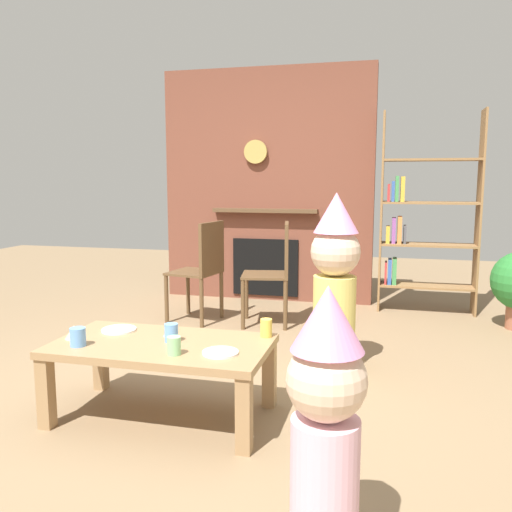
# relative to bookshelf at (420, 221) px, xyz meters

# --- Properties ---
(ground_plane) EXTENTS (12.00, 12.00, 0.00)m
(ground_plane) POSITION_rel_bookshelf_xyz_m (-1.26, -2.40, -0.87)
(ground_plane) COLOR #846B4C
(brick_fireplace_feature) EXTENTS (2.20, 0.28, 2.40)m
(brick_fireplace_feature) POSITION_rel_bookshelf_xyz_m (-1.54, 0.20, 0.32)
(brick_fireplace_feature) COLOR brown
(brick_fireplace_feature) RESTS_ON ground_plane
(bookshelf) EXTENTS (0.90, 0.28, 1.90)m
(bookshelf) POSITION_rel_bookshelf_xyz_m (0.00, 0.00, 0.00)
(bookshelf) COLOR olive
(bookshelf) RESTS_ON ground_plane
(coffee_table) EXTENTS (1.14, 0.62, 0.41)m
(coffee_table) POSITION_rel_bookshelf_xyz_m (-1.43, -2.77, -0.52)
(coffee_table) COLOR #9E7A51
(coffee_table) RESTS_ON ground_plane
(paper_cup_near_left) EXTENTS (0.08, 0.08, 0.10)m
(paper_cup_near_left) POSITION_rel_bookshelf_xyz_m (-1.82, -2.93, -0.41)
(paper_cup_near_left) COLOR #669EE0
(paper_cup_near_left) RESTS_ON coffee_table
(paper_cup_near_right) EXTENTS (0.07, 0.07, 0.10)m
(paper_cup_near_right) POSITION_rel_bookshelf_xyz_m (-1.38, -2.75, -0.41)
(paper_cup_near_right) COLOR #669EE0
(paper_cup_near_right) RESTS_ON coffee_table
(paper_cup_center) EXTENTS (0.06, 0.06, 0.10)m
(paper_cup_center) POSITION_rel_bookshelf_xyz_m (-0.92, -2.53, -0.41)
(paper_cup_center) COLOR #F2CC4C
(paper_cup_center) RESTS_ON coffee_table
(paper_cup_far_left) EXTENTS (0.07, 0.07, 0.09)m
(paper_cup_far_left) POSITION_rel_bookshelf_xyz_m (-1.29, -2.94, -0.41)
(paper_cup_far_left) COLOR #8CD18C
(paper_cup_far_left) RESTS_ON coffee_table
(paper_plate_front) EXTENTS (0.18, 0.18, 0.01)m
(paper_plate_front) POSITION_rel_bookshelf_xyz_m (-1.07, -2.87, -0.45)
(paper_plate_front) COLOR white
(paper_plate_front) RESTS_ON coffee_table
(paper_plate_rear) EXTENTS (0.19, 0.19, 0.01)m
(paper_plate_rear) POSITION_rel_bookshelf_xyz_m (-1.76, -2.62, -0.45)
(paper_plate_rear) COLOR white
(paper_plate_rear) RESTS_ON coffee_table
(birthday_cake_slice) EXTENTS (0.10, 0.10, 0.07)m
(birthday_cake_slice) POSITION_rel_bookshelf_xyz_m (-1.92, -2.82, -0.42)
(birthday_cake_slice) COLOR #EAC68C
(birthday_cake_slice) RESTS_ON coffee_table
(table_fork) EXTENTS (0.03, 0.15, 0.01)m
(table_fork) POSITION_rel_bookshelf_xyz_m (-1.46, -2.60, -0.46)
(table_fork) COLOR silver
(table_fork) RESTS_ON coffee_table
(child_with_cone_hat) EXTENTS (0.26, 0.26, 0.94)m
(child_with_cone_hat) POSITION_rel_bookshelf_xyz_m (-0.46, -3.66, -0.38)
(child_with_cone_hat) COLOR #EAB2C6
(child_with_cone_hat) RESTS_ON ground_plane
(child_in_pink) EXTENTS (0.33, 0.33, 1.18)m
(child_in_pink) POSITION_rel_bookshelf_xyz_m (-0.62, -1.80, -0.25)
(child_in_pink) COLOR #E0CC66
(child_in_pink) RESTS_ON ground_plane
(dining_chair_left) EXTENTS (0.47, 0.47, 0.90)m
(dining_chair_left) POSITION_rel_bookshelf_xyz_m (-1.88, -0.88, -0.36)
(dining_chair_left) COLOR brown
(dining_chair_left) RESTS_ON ground_plane
(dining_chair_middle) EXTENTS (0.47, 0.47, 0.90)m
(dining_chair_middle) POSITION_rel_bookshelf_xyz_m (-1.23, -0.82, -0.36)
(dining_chair_middle) COLOR brown
(dining_chair_middle) RESTS_ON ground_plane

